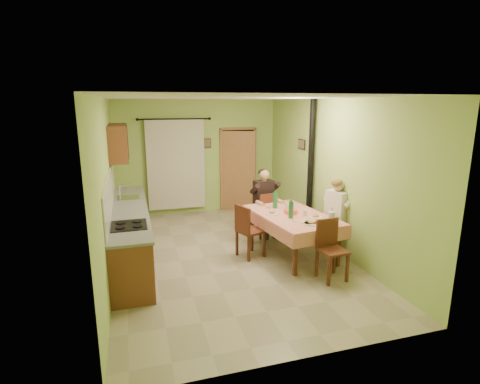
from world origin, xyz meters
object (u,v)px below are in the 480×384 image
object	(u,v)px
chair_left	(250,241)
chair_right	(336,238)
chair_far	(264,223)
chair_near	(331,262)
man_far	(264,195)
dining_table	(291,234)
man_right	(338,207)
stove_flue	(310,187)

from	to	relation	value
chair_left	chair_right	bearing A→B (deg)	59.51
chair_far	chair_near	world-z (taller)	chair_near
chair_near	man_far	xyz separation A→B (m)	(-0.34, 2.17, 0.59)
dining_table	chair_left	world-z (taller)	chair_left
chair_near	chair_right	world-z (taller)	chair_near
dining_table	man_right	distance (m)	0.97
man_far	man_right	xyz separation A→B (m)	(0.96, -1.23, 0.00)
chair_near	chair_far	bearing A→B (deg)	-86.32
chair_right	man_right	bearing A→B (deg)	90.00
chair_far	chair_right	world-z (taller)	chair_far
chair_near	chair_right	size ratio (longest dim) A/B	1.03
chair_far	man_right	xyz separation A→B (m)	(0.96, -1.22, 0.59)
chair_far	chair_near	size ratio (longest dim) A/B	1.00
chair_near	dining_table	bearing A→B (deg)	-85.87
chair_right	stove_flue	xyz separation A→B (m)	(-0.05, 1.05, 0.74)
chair_far	man_right	world-z (taller)	man_right
dining_table	chair_left	xyz separation A→B (m)	(-0.77, 0.10, -0.09)
dining_table	chair_left	distance (m)	0.78
dining_table	man_far	size ratio (longest dim) A/B	1.45
chair_far	chair_near	bearing A→B (deg)	-89.39
chair_left	stove_flue	distance (m)	1.87
man_right	stove_flue	world-z (taller)	stove_flue
man_far	stove_flue	world-z (taller)	stove_flue
chair_right	stove_flue	distance (m)	1.28
dining_table	chair_near	size ratio (longest dim) A/B	2.12
stove_flue	chair_far	bearing A→B (deg)	169.56
chair_near	stove_flue	world-z (taller)	stove_flue
dining_table	man_far	bearing A→B (deg)	90.53
chair_far	man_far	world-z (taller)	man_far
chair_left	man_right	size ratio (longest dim) A/B	0.70
dining_table	chair_right	distance (m)	0.85
chair_near	man_right	distance (m)	1.27
man_right	stove_flue	distance (m)	1.06
chair_left	man_far	bearing A→B (deg)	126.70
dining_table	chair_near	xyz separation A→B (m)	(0.18, -1.12, -0.09)
dining_table	chair_left	size ratio (longest dim) A/B	2.08
chair_right	man_far	bearing A→B (deg)	20.81
stove_flue	man_far	bearing A→B (deg)	168.82
dining_table	chair_near	bearing A→B (deg)	-88.54
chair_left	man_far	world-z (taller)	man_far
chair_far	man_far	bearing A→B (deg)	90.00
man_right	man_far	bearing A→B (deg)	20.39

